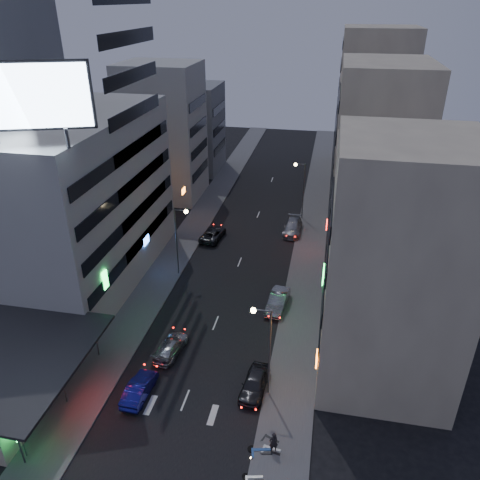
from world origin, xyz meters
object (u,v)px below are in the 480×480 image
(parked_car_right_far, at_px, (293,227))
(person, at_px, (273,442))
(road_car_silver, at_px, (171,346))
(road_car_blue, at_px, (139,389))
(parked_car_right_near, at_px, (255,383))
(scooter_silver_b, at_px, (282,444))
(parked_car_right_mid, at_px, (278,301))
(scooter_black_b, at_px, (280,436))
(scooter_blue, at_px, (272,442))
(scooter_silver_a, at_px, (263,470))
(parked_car_left, at_px, (213,234))

(parked_car_right_far, height_order, person, person)
(person, bearing_deg, road_car_silver, -65.93)
(road_car_blue, bearing_deg, parked_car_right_near, -163.75)
(person, distance_m, scooter_silver_b, 0.65)
(road_car_blue, distance_m, scooter_silver_b, 12.00)
(scooter_silver_b, bearing_deg, person, 115.05)
(road_car_blue, bearing_deg, parked_car_right_mid, -121.75)
(parked_car_right_mid, xyz_separation_m, scooter_black_b, (2.19, -16.19, -0.14))
(parked_car_right_far, xyz_separation_m, scooter_black_b, (2.34, -33.61, -0.15))
(road_car_blue, bearing_deg, parked_car_right_far, -104.31)
(scooter_blue, relative_size, scooter_black_b, 1.18)
(parked_car_right_mid, xyz_separation_m, scooter_blue, (1.66, -16.85, -0.04))
(scooter_black_b, bearing_deg, scooter_silver_b, -142.64)
(parked_car_right_far, relative_size, scooter_silver_a, 3.20)
(parked_car_right_far, bearing_deg, scooter_black_b, -85.07)
(parked_car_right_near, height_order, parked_car_right_far, parked_car_right_far)
(parked_car_left, bearing_deg, person, 117.12)
(road_car_blue, xyz_separation_m, person, (11.07, -3.11, 0.25))
(parked_car_right_near, distance_m, parked_car_right_far, 29.08)
(parked_car_right_near, bearing_deg, scooter_black_b, -54.69)
(parked_car_right_mid, bearing_deg, road_car_blue, -117.63)
(scooter_black_b, bearing_deg, person, 177.01)
(road_car_silver, height_order, scooter_blue, scooter_blue)
(parked_car_right_mid, bearing_deg, parked_car_right_near, -86.04)
(road_car_silver, bearing_deg, parked_car_right_far, -100.49)
(parked_car_right_far, distance_m, road_car_blue, 32.64)
(parked_car_right_near, distance_m, road_car_blue, 9.13)
(parked_car_right_mid, xyz_separation_m, person, (1.80, -17.02, 0.17))
(person, bearing_deg, parked_car_left, -95.11)
(parked_car_right_mid, bearing_deg, scooter_black_b, -76.27)
(parked_car_left, height_order, scooter_blue, parked_car_left)
(scooter_black_b, bearing_deg, scooter_blue, 163.25)
(road_car_blue, xyz_separation_m, scooter_silver_a, (10.67, -5.13, -0.07))
(scooter_silver_a, bearing_deg, road_car_blue, 51.83)
(road_car_silver, relative_size, scooter_blue, 2.26)
(road_car_silver, distance_m, scooter_black_b, 13.07)
(parked_car_right_near, relative_size, person, 2.67)
(road_car_silver, bearing_deg, road_car_blue, 88.46)
(parked_car_right_far, height_order, road_car_blue, parked_car_right_far)
(parked_car_right_near, distance_m, scooter_blue, 5.60)
(parked_car_left, distance_m, scooter_black_b, 32.26)
(parked_car_right_mid, distance_m, road_car_silver, 12.05)
(scooter_silver_a, distance_m, scooter_black_b, 2.96)
(parked_car_left, xyz_separation_m, road_car_silver, (1.76, -22.20, -0.04))
(person, bearing_deg, parked_car_right_far, -113.29)
(person, height_order, scooter_blue, person)
(road_car_silver, relative_size, scooter_silver_a, 2.69)
(parked_car_right_mid, bearing_deg, person, -77.91)
(parked_car_left, height_order, person, person)
(parked_car_right_mid, distance_m, scooter_blue, 16.93)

